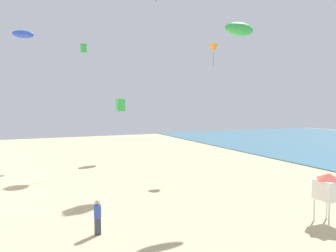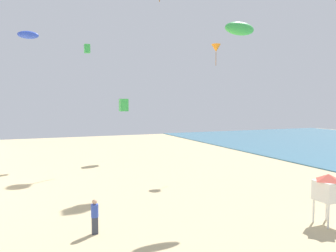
% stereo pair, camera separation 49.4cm
% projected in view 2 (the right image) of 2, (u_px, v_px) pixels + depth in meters
% --- Properties ---
extents(kite_flyer, '(0.34, 0.34, 1.64)m').
position_uv_depth(kite_flyer, '(95.00, 215.00, 15.10)').
color(kite_flyer, '#383D4C').
rests_on(kite_flyer, ground).
extents(lifeguard_stand, '(1.10, 1.10, 2.55)m').
position_uv_depth(lifeguard_stand, '(328.00, 188.00, 16.29)').
color(lifeguard_stand, white).
rests_on(lifeguard_stand, ground).
extents(kite_green_box, '(0.85, 0.85, 1.33)m').
position_uv_depth(kite_green_box, '(124.00, 105.00, 34.99)').
color(kite_green_box, green).
extents(kite_green_parafoil, '(2.11, 0.59, 0.82)m').
position_uv_depth(kite_green_parafoil, '(240.00, 29.00, 20.30)').
color(kite_green_parafoil, green).
extents(kite_green_box_2, '(0.58, 0.58, 0.92)m').
position_uv_depth(kite_green_box_2, '(87.00, 49.00, 34.76)').
color(kite_green_box_2, green).
extents(kite_orange_delta_2, '(0.85, 0.85, 1.94)m').
position_uv_depth(kite_orange_delta_2, '(216.00, 48.00, 29.72)').
color(kite_orange_delta_2, orange).
extents(kite_blue_parafoil, '(2.28, 0.63, 0.89)m').
position_uv_depth(kite_blue_parafoil, '(28.00, 35.00, 37.02)').
color(kite_blue_parafoil, blue).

